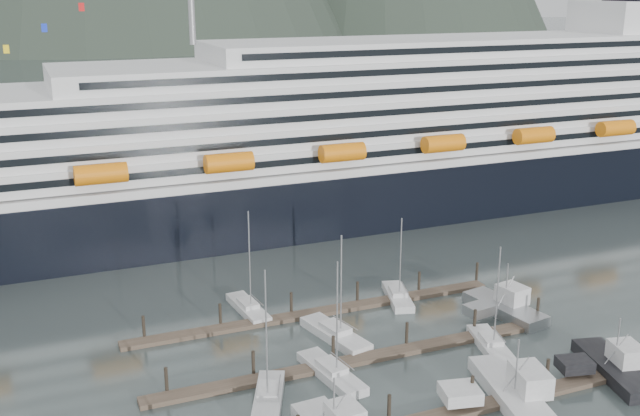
# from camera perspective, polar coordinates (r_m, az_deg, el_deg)

# --- Properties ---
(ground) EXTENTS (1600.00, 1600.00, 0.00)m
(ground) POSITION_cam_1_polar(r_m,az_deg,el_deg) (82.70, 7.37, -11.76)
(ground) COLOR #3F4A49
(ground) RESTS_ON ground
(cruise_ship) EXTENTS (210.00, 30.40, 50.30)m
(cruise_ship) POSITION_cam_1_polar(r_m,az_deg,el_deg) (138.18, 7.16, 5.14)
(cruise_ship) COLOR black
(cruise_ship) RESTS_ON ground
(dock_mid) EXTENTS (48.18, 2.28, 3.20)m
(dock_mid) POSITION_cam_1_polar(r_m,az_deg,el_deg) (82.86, 3.29, -11.34)
(dock_mid) COLOR #483B2E
(dock_mid) RESTS_ON ground
(dock_far) EXTENTS (48.18, 2.28, 3.20)m
(dock_far) POSITION_cam_1_polar(r_m,az_deg,el_deg) (93.52, -0.19, -7.91)
(dock_far) COLOR #483B2E
(dock_far) RESTS_ON ground
(sailboat_a) EXTENTS (6.01, 9.37, 14.62)m
(sailboat_a) POSITION_cam_1_polar(r_m,az_deg,el_deg) (75.45, -3.94, -14.25)
(sailboat_a) COLOR #BEBEBE
(sailboat_a) RESTS_ON ground
(sailboat_b) EXTENTS (4.07, 10.48, 13.59)m
(sailboat_b) POSITION_cam_1_polar(r_m,az_deg,el_deg) (79.50, 0.88, -12.50)
(sailboat_b) COLOR #BEBEBE
(sailboat_b) RESTS_ON ground
(sailboat_c) EXTENTS (5.04, 10.92, 13.38)m
(sailboat_c) POSITION_cam_1_polar(r_m,az_deg,el_deg) (87.40, 1.17, -9.66)
(sailboat_c) COLOR #BEBEBE
(sailboat_c) RESTS_ON ground
(sailboat_e) EXTENTS (3.23, 9.59, 13.79)m
(sailboat_e) POSITION_cam_1_polar(r_m,az_deg,el_deg) (94.53, -5.49, -7.64)
(sailboat_e) COLOR #BEBEBE
(sailboat_e) RESTS_ON ground
(sailboat_f) EXTENTS (4.86, 9.13, 11.81)m
(sailboat_f) POSITION_cam_1_polar(r_m,az_deg,el_deg) (97.99, 5.94, -6.76)
(sailboat_f) COLOR #BEBEBE
(sailboat_f) RESTS_ON ground
(sailboat_h) EXTENTS (4.64, 9.22, 12.85)m
(sailboat_h) POSITION_cam_1_polar(r_m,az_deg,el_deg) (87.25, 12.86, -10.16)
(sailboat_h) COLOR #BEBEBE
(sailboat_h) RESTS_ON ground
(trawler_c) EXTENTS (10.95, 15.20, 7.54)m
(trawler_c) POSITION_cam_1_polar(r_m,az_deg,el_deg) (77.13, 14.48, -13.61)
(trawler_c) COLOR #BEBEBE
(trawler_c) RESTS_ON ground
(trawler_d) EXTENTS (9.41, 12.37, 7.07)m
(trawler_d) POSITION_cam_1_polar(r_m,az_deg,el_deg) (85.38, 21.43, -11.21)
(trawler_d) COLOR black
(trawler_d) RESTS_ON ground
(trawler_e) EXTENTS (8.97, 11.75, 7.34)m
(trawler_e) POSITION_cam_1_polar(r_m,az_deg,el_deg) (95.98, 13.85, -7.36)
(trawler_e) COLOR #979A9D
(trawler_e) RESTS_ON ground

